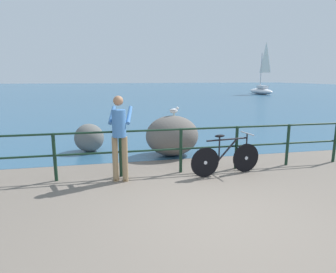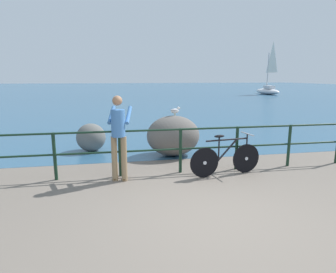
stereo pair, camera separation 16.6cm
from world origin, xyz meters
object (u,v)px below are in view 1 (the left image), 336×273
at_px(person_at_railing, 120,134).
at_px(sailboat, 261,88).
at_px(bicycle, 226,157).
at_px(breakwater_boulder_left, 89,138).
at_px(seagull, 174,110).
at_px(breakwater_boulder_main, 172,136).

bearing_deg(person_at_railing, sailboat, -21.81).
relative_size(bicycle, person_at_railing, 0.95).
bearing_deg(sailboat, breakwater_boulder_left, 137.34).
xyz_separation_m(bicycle, seagull, (-0.76, 1.87, 0.86)).
distance_m(bicycle, person_at_railing, 2.40).
relative_size(breakwater_boulder_main, seagull, 4.36).
xyz_separation_m(breakwater_boulder_left, sailboat, (19.17, 24.34, 0.30)).
xyz_separation_m(bicycle, breakwater_boulder_left, (-3.08, 2.72, 0.02)).
height_order(seagull, sailboat, sailboat).
xyz_separation_m(bicycle, person_at_railing, (-2.32, 0.07, 0.60)).
height_order(breakwater_boulder_left, seagull, seagull).
xyz_separation_m(breakwater_boulder_main, sailboat, (16.90, 25.24, 0.15)).
xyz_separation_m(breakwater_boulder_left, seagull, (2.32, -0.85, 0.84)).
bearing_deg(breakwater_boulder_left, bicycle, -41.44).
height_order(person_at_railing, breakwater_boulder_left, person_at_railing).
relative_size(person_at_railing, breakwater_boulder_main, 1.22).
bearing_deg(bicycle, breakwater_boulder_main, 106.04).
distance_m(breakwater_boulder_main, seagull, 0.70).
height_order(bicycle, seagull, seagull).
height_order(person_at_railing, breakwater_boulder_main, person_at_railing).
height_order(breakwater_boulder_main, breakwater_boulder_left, breakwater_boulder_main).
height_order(bicycle, person_at_railing, person_at_railing).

